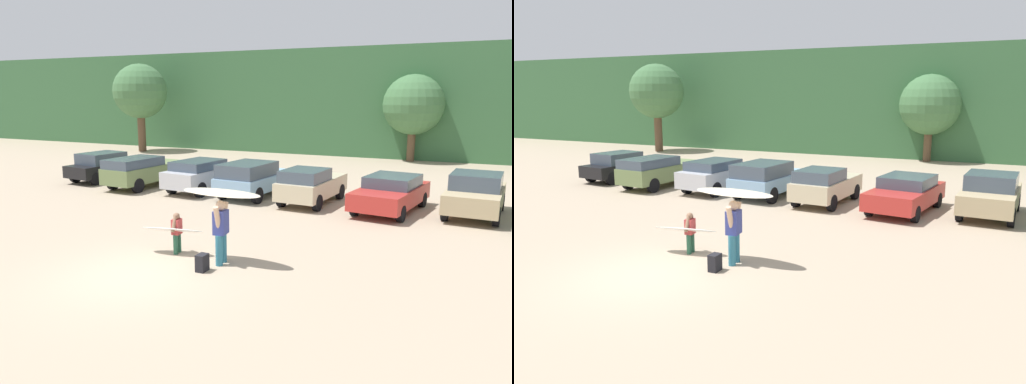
% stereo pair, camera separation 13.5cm
% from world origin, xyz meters
% --- Properties ---
extents(ground_plane, '(120.00, 120.00, 0.00)m').
position_xyz_m(ground_plane, '(0.00, 0.00, 0.00)').
color(ground_plane, tan).
extents(hillside_ridge, '(108.00, 12.00, 7.83)m').
position_xyz_m(hillside_ridge, '(0.00, 32.08, 3.91)').
color(hillside_ridge, '#38663D').
rests_on(hillside_ridge, ground_plane).
extents(tree_right, '(4.24, 4.24, 6.86)m').
position_xyz_m(tree_right, '(-17.43, 22.65, 4.69)').
color(tree_right, brown).
rests_on(tree_right, ground_plane).
extents(tree_far_right, '(4.03, 4.03, 5.83)m').
position_xyz_m(tree_far_right, '(2.97, 25.55, 3.79)').
color(tree_far_right, brown).
rests_on(tree_far_right, ground_plane).
extents(parked_car_black, '(2.17, 4.22, 1.50)m').
position_xyz_m(parked_car_black, '(-10.57, 10.67, 0.79)').
color(parked_car_black, black).
rests_on(parked_car_black, ground_plane).
extents(parked_car_olive_green, '(2.03, 4.72, 1.51)m').
position_xyz_m(parked_car_olive_green, '(-7.49, 10.04, 0.83)').
color(parked_car_olive_green, '#6B7F4C').
rests_on(parked_car_olive_green, ground_plane).
extents(parked_car_silver, '(2.24, 4.63, 1.50)m').
position_xyz_m(parked_car_silver, '(-4.28, 10.43, 0.81)').
color(parked_car_silver, silver).
rests_on(parked_car_silver, ground_plane).
extents(parked_car_sky_blue, '(2.27, 4.44, 1.58)m').
position_xyz_m(parked_car_sky_blue, '(-1.57, 10.17, 0.85)').
color(parked_car_sky_blue, '#84ADD1').
rests_on(parked_car_sky_blue, ground_plane).
extents(parked_car_champagne, '(1.97, 4.10, 1.52)m').
position_xyz_m(parked_car_champagne, '(1.20, 9.89, 0.80)').
color(parked_car_champagne, beige).
rests_on(parked_car_champagne, ground_plane).
extents(parked_car_red, '(2.50, 4.58, 1.39)m').
position_xyz_m(parked_car_red, '(4.47, 9.93, 0.74)').
color(parked_car_red, '#B72D28').
rests_on(parked_car_red, ground_plane).
extents(parked_car_tan, '(2.13, 4.24, 1.61)m').
position_xyz_m(parked_car_tan, '(7.47, 10.55, 0.83)').
color(parked_car_tan, tan).
rests_on(parked_car_tan, ground_plane).
extents(person_adult, '(0.37, 0.89, 1.74)m').
position_xyz_m(person_adult, '(1.50, 1.72, 0.98)').
color(person_adult, teal).
rests_on(person_adult, ground_plane).
extents(person_child, '(0.26, 0.59, 1.19)m').
position_xyz_m(person_child, '(-0.08, 1.97, 0.67)').
color(person_child, '#26593F').
rests_on(person_child, ground_plane).
extents(surfboard_cream, '(2.37, 0.76, 0.14)m').
position_xyz_m(surfboard_cream, '(1.47, 1.80, 1.93)').
color(surfboard_cream, beige).
extents(surfboard_white, '(1.93, 0.87, 0.25)m').
position_xyz_m(surfboard_white, '(-0.17, 1.86, 0.72)').
color(surfboard_white, white).
extents(backpack_dropped, '(0.24, 0.34, 0.45)m').
position_xyz_m(backpack_dropped, '(1.34, 1.01, 0.22)').
color(backpack_dropped, black).
rests_on(backpack_dropped, ground_plane).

